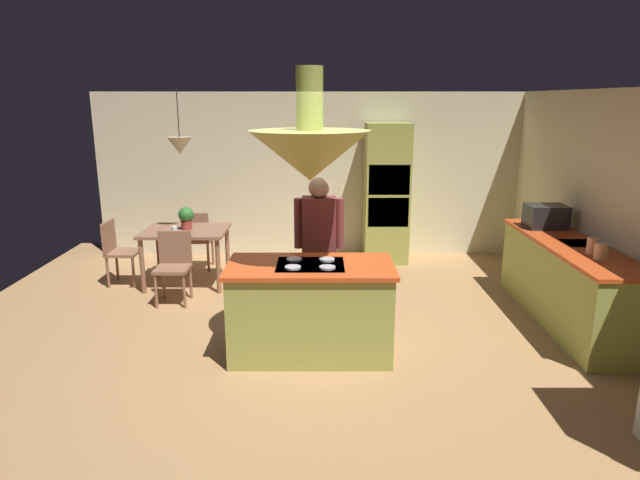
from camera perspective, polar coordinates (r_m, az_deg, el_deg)
ground at (r=5.71m, az=-1.02°, el=-10.78°), size 8.16×8.16×0.00m
wall_back at (r=8.70m, az=-0.69°, el=6.76°), size 6.80×0.10×2.55m
wall_right at (r=6.51m, az=28.99°, el=2.36°), size 0.10×7.20×2.55m
kitchen_island at (r=5.35m, az=-1.07°, el=-7.20°), size 1.59×0.83×0.93m
counter_run_right at (r=6.69m, az=24.28°, el=-4.00°), size 0.73×2.51×0.91m
oven_tower at (r=8.39m, az=6.85°, el=4.83°), size 0.66×0.62×2.10m
dining_table at (r=7.51m, az=-13.89°, el=0.31°), size 1.09×0.85×0.76m
person_at_island at (r=5.85m, az=-0.18°, el=-0.30°), size 0.53×0.22×1.65m
range_hood at (r=4.99m, az=-1.15°, el=9.08°), size 1.10×1.10×1.00m
pendant_light_over_table at (r=7.32m, az=-14.46°, el=9.49°), size 0.32×0.32×0.82m
chair_facing_island at (r=6.94m, az=-15.05°, el=-2.23°), size 0.40×0.40×0.87m
chair_by_back_wall at (r=8.15m, az=-12.78°, el=0.37°), size 0.40×0.40×0.87m
chair_at_corner at (r=7.81m, az=-20.43°, el=-0.80°), size 0.40×0.40×0.87m
potted_plant_on_table at (r=7.45m, az=-13.84°, el=2.35°), size 0.20×0.20×0.30m
cup_on_table at (r=7.29m, az=-14.99°, el=1.02°), size 0.07×0.07×0.09m
canister_flour at (r=6.01m, az=27.13°, el=-1.03°), size 0.13×0.13×0.16m
canister_sugar at (r=6.17m, az=26.39°, el=-0.53°), size 0.11×0.11×0.17m
microwave_on_counter at (r=7.20m, az=22.38°, el=2.29°), size 0.46×0.36×0.28m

